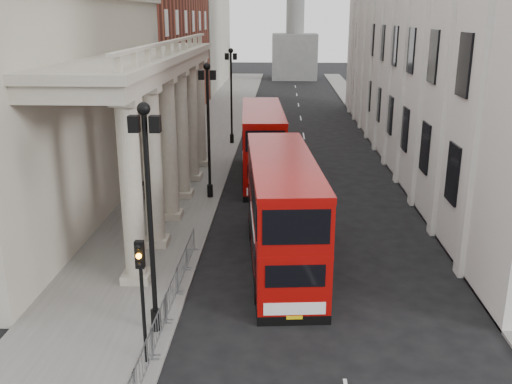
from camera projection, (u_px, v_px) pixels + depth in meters
The scene contains 16 objects.
sidewalk_west at pixel (196, 159), 45.76m from camera, with size 6.00×140.00×0.12m, color slate.
sidewalk_east at pixel (403, 162), 45.04m from camera, with size 3.00×140.00×0.12m, color slate.
kerb at pixel (232, 160), 45.63m from camera, with size 0.20×140.00×0.14m, color slate.
portico_building at pixel (33, 108), 32.88m from camera, with size 9.00×28.00×12.00m, color #9F9786.
brick_building at pixel (147, 17), 60.02m from camera, with size 9.00×32.00×22.00m, color maroon.
west_building_far at pixel (193, 23), 90.85m from camera, with size 9.00×30.00×20.00m, color #9F9786.
lamp_post_south at pixel (149, 205), 19.42m from camera, with size 1.05×0.44×8.32m.
lamp_post_mid at pixel (208, 122), 34.68m from camera, with size 1.05×0.44×8.32m.
lamp_post_north at pixel (231, 89), 49.95m from camera, with size 1.05×0.44×8.32m.
traffic_light at pixel (141, 280), 18.02m from camera, with size 0.28×0.33×4.30m.
crowd_barriers at pixel (152, 343), 18.97m from camera, with size 0.50×18.75×1.10m.
bus_near at pixel (282, 209), 26.06m from camera, with size 3.80×11.83×5.02m.
bus_far at pixel (262, 142), 40.05m from camera, with size 3.48×11.60×4.94m.
pedestrian_a at pixel (130, 236), 27.41m from camera, with size 0.62×0.41×1.69m, color black.
pedestrian_b at pixel (146, 186), 35.51m from camera, with size 0.77×0.60×1.58m, color black.
pedestrian_c at pixel (180, 173), 38.58m from camera, with size 0.79×0.51×1.61m, color black.
Camera 1 is at (3.88, -14.22, 11.10)m, focal length 40.00 mm.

